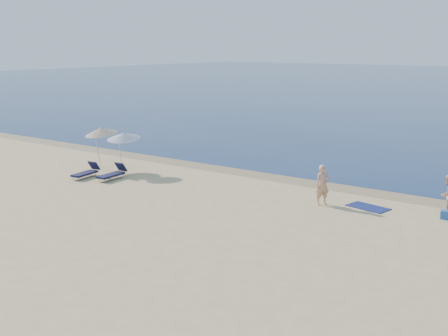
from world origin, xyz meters
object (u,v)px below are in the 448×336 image
at_px(person_right, 448,195).
at_px(umbrella_near, 124,136).
at_px(blue_cooler, 447,215).
at_px(person_left, 323,185).

height_order(person_right, umbrella_near, umbrella_near).
relative_size(blue_cooler, umbrella_near, 0.20).
xyz_separation_m(person_right, umbrella_near, (-15.88, -1.91, 1.12)).
xyz_separation_m(person_left, blue_cooler, (4.82, 0.99, -0.69)).
bearing_deg(person_right, blue_cooler, 32.69).
relative_size(person_left, umbrella_near, 0.75).
bearing_deg(person_left, person_right, -34.67).
height_order(person_right, blue_cooler, person_right).
distance_m(person_left, person_right, 4.91).
bearing_deg(blue_cooler, person_right, 97.23).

